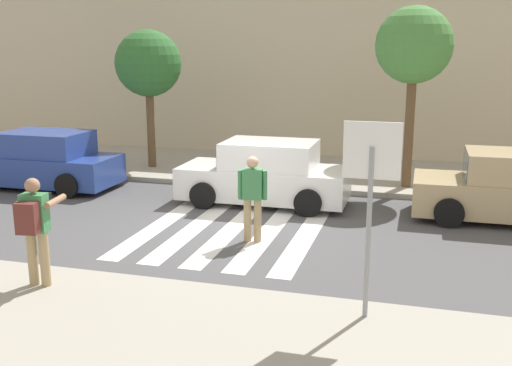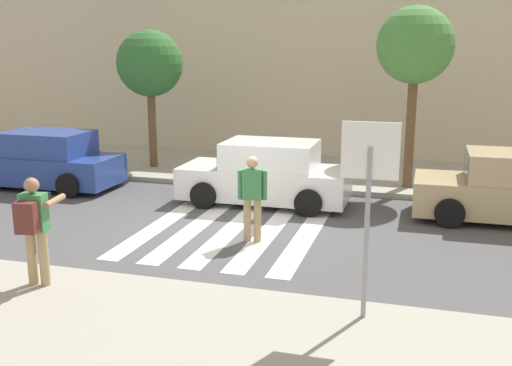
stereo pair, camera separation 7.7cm
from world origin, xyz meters
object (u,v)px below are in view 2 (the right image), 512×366
(stop_sign, at_px, (369,177))
(parked_car_blue, at_px, (46,161))
(pedestrian_crossing, at_px, (252,194))
(photographer_with_backpack, at_px, (34,222))
(parked_car_white, at_px, (266,175))
(street_tree_west, at_px, (150,64))
(street_tree_center, at_px, (415,47))

(stop_sign, height_order, parked_car_blue, stop_sign)
(stop_sign, distance_m, pedestrian_crossing, 4.13)
(stop_sign, bearing_deg, parked_car_blue, 147.04)
(stop_sign, relative_size, photographer_with_backpack, 1.58)
(stop_sign, bearing_deg, parked_car_white, 116.71)
(stop_sign, bearing_deg, pedestrian_crossing, 129.27)
(street_tree_west, bearing_deg, pedestrian_crossing, -49.63)
(street_tree_center, bearing_deg, street_tree_west, 175.20)
(stop_sign, distance_m, parked_car_white, 6.86)
(street_tree_center, bearing_deg, stop_sign, -91.96)
(parked_car_blue, bearing_deg, street_tree_west, 56.44)
(stop_sign, xyz_separation_m, parked_car_blue, (-9.26, 6.00, -1.40))
(pedestrian_crossing, height_order, street_tree_center, street_tree_center)
(parked_car_blue, height_order, street_tree_center, street_tree_center)
(pedestrian_crossing, relative_size, street_tree_west, 0.42)
(parked_car_white, xyz_separation_m, street_tree_center, (3.30, 2.17, 3.05))
(stop_sign, bearing_deg, street_tree_center, 88.04)
(photographer_with_backpack, xyz_separation_m, parked_car_white, (2.00, 6.30, -0.44))
(parked_car_white, height_order, street_tree_west, street_tree_west)
(photographer_with_backpack, xyz_separation_m, parked_car_blue, (-4.24, 6.30, -0.44))
(stop_sign, xyz_separation_m, street_tree_west, (-7.39, 8.81, 1.13))
(stop_sign, xyz_separation_m, pedestrian_crossing, (-2.51, 3.07, -1.15))
(pedestrian_crossing, bearing_deg, parked_car_white, 99.83)
(photographer_with_backpack, xyz_separation_m, pedestrian_crossing, (2.51, 3.37, -0.19))
(photographer_with_backpack, relative_size, parked_car_blue, 0.42)
(stop_sign, relative_size, parked_car_white, 0.66)
(pedestrian_crossing, bearing_deg, street_tree_center, 61.27)
(street_tree_center, bearing_deg, parked_car_white, -146.72)
(pedestrian_crossing, xyz_separation_m, street_tree_west, (-4.88, 5.74, 2.28))
(street_tree_west, xyz_separation_m, street_tree_center, (7.67, -0.64, 0.52))
(parked_car_white, bearing_deg, stop_sign, -63.29)
(parked_car_blue, relative_size, parked_car_white, 1.00)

